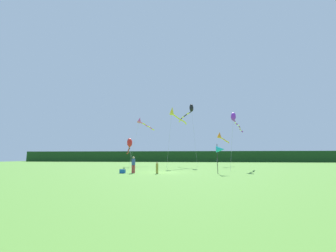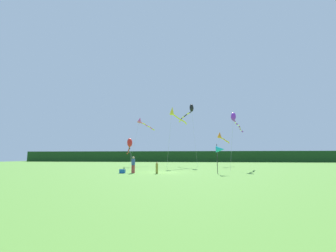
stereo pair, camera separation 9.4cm
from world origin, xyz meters
name	(u,v)px [view 1 (the left image)]	position (x,y,z in m)	size (l,w,h in m)	color
ground_plane	(162,172)	(0.00, 0.00, 0.00)	(120.00, 120.00, 0.00)	#5B9338
distant_treeline	(181,156)	(0.00, 45.00, 1.72)	(108.00, 2.61, 3.44)	#193D19
person_adult	(133,164)	(-3.06, -1.56, 1.02)	(0.40, 0.40, 1.83)	#B23338
person_child	(157,167)	(-0.32, -1.92, 0.70)	(0.28, 0.28, 1.26)	olive
cooler_box	(123,171)	(-4.18, -1.91, 0.21)	(0.60, 0.39, 0.41)	#1959B2
banner_flag_pole	(220,150)	(6.53, -1.62, 2.58)	(0.90, 0.70, 3.18)	black
kite_black	(190,110)	(3.26, 15.46, 10.80)	(3.66, 7.29, 11.86)	#B2B2B2
kite_red	(129,144)	(-6.79, 9.17, 3.92)	(3.24, 7.74, 5.00)	#B2B2B2
kite_purple	(235,119)	(9.76, 6.25, 7.22)	(3.48, 6.91, 8.19)	#B2B2B2
kite_yellow	(174,112)	(0.39, 11.39, 9.49)	(3.21, 5.76, 10.50)	#B2B2B2
kite_rainbow	(141,121)	(-6.72, 16.85, 8.92)	(3.40, 7.34, 9.79)	#B2B2B2
kite_orange	(220,136)	(8.96, 15.99, 5.71)	(3.28, 4.95, 6.53)	#B2B2B2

